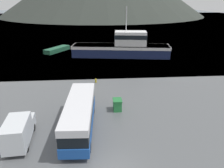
{
  "coord_description": "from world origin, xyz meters",
  "views": [
    {
      "loc": [
        -1.17,
        -13.59,
        12.59
      ],
      "look_at": [
        0.95,
        13.31,
        2.0
      ],
      "focal_mm": 35.0,
      "sensor_mm": 36.0,
      "label": 1
    }
  ],
  "objects_px": {
    "delivery_van": "(19,130)",
    "small_boat": "(57,50)",
    "storage_bin": "(117,105)",
    "fishing_boat": "(123,47)",
    "tour_bus": "(80,114)"
  },
  "relations": [
    {
      "from": "delivery_van",
      "to": "fishing_boat",
      "type": "xyz_separation_m",
      "value": [
        13.65,
        32.15,
        0.76
      ]
    },
    {
      "from": "fishing_boat",
      "to": "storage_bin",
      "type": "relative_size",
      "value": 16.26
    },
    {
      "from": "storage_bin",
      "to": "small_boat",
      "type": "height_order",
      "value": "storage_bin"
    },
    {
      "from": "fishing_boat",
      "to": "small_boat",
      "type": "bearing_deg",
      "value": 78.35
    },
    {
      "from": "delivery_van",
      "to": "small_boat",
      "type": "bearing_deg",
      "value": 89.24
    },
    {
      "from": "delivery_van",
      "to": "small_boat",
      "type": "xyz_separation_m",
      "value": [
        -2.4,
        37.95,
        -0.8
      ]
    },
    {
      "from": "tour_bus",
      "to": "small_boat",
      "type": "bearing_deg",
      "value": 105.02
    },
    {
      "from": "tour_bus",
      "to": "small_boat",
      "type": "xyz_separation_m",
      "value": [
        -7.87,
        36.15,
        -1.25
      ]
    },
    {
      "from": "fishing_boat",
      "to": "small_boat",
      "type": "relative_size",
      "value": 3.01
    },
    {
      "from": "delivery_van",
      "to": "storage_bin",
      "type": "bearing_deg",
      "value": 26.08
    },
    {
      "from": "fishing_boat",
      "to": "delivery_van",
      "type": "bearing_deg",
      "value": 165.2
    },
    {
      "from": "fishing_boat",
      "to": "small_boat",
      "type": "distance_m",
      "value": 17.14
    },
    {
      "from": "small_boat",
      "to": "delivery_van",
      "type": "bearing_deg",
      "value": -54.52
    },
    {
      "from": "tour_bus",
      "to": "small_boat",
      "type": "relative_size",
      "value": 1.36
    },
    {
      "from": "fishing_boat",
      "to": "storage_bin",
      "type": "bearing_deg",
      "value": 179.68
    }
  ]
}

